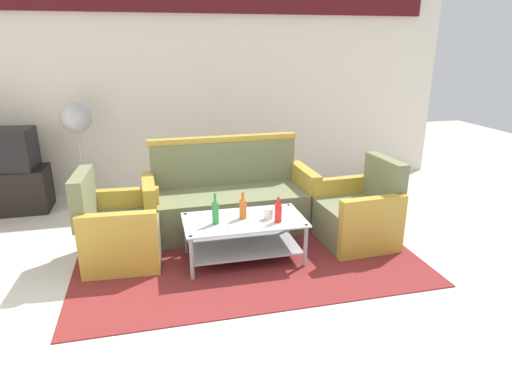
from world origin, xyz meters
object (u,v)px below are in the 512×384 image
object	(u,v)px
couch	(230,201)
bottle_orange	(243,208)
bottle_green	(215,212)
bottle_red	(278,213)
armchair_left	(119,232)
pedestal_fan	(77,124)
tv_stand	(14,190)
coffee_table	(244,233)
cup	(269,214)
armchair_right	(358,215)
television	(6,149)

from	to	relation	value
couch	bottle_orange	bearing A→B (deg)	87.85
bottle_green	bottle_red	world-z (taller)	bottle_green
armchair_left	bottle_orange	bearing A→B (deg)	80.93
bottle_orange	pedestal_fan	bearing A→B (deg)	129.84
couch	bottle_red	bearing A→B (deg)	105.54
tv_stand	armchair_left	bearing A→B (deg)	-51.64
bottle_green	bottle_red	size ratio (longest dim) A/B	1.22
coffee_table	bottle_red	distance (m)	0.39
cup	couch	bearing A→B (deg)	104.58
armchair_right	television	size ratio (longest dim) A/B	1.34
armchair_right	television	xyz separation A→B (m)	(-3.62, 1.78, 0.47)
bottle_orange	tv_stand	bearing A→B (deg)	142.02
couch	armchair_left	distance (m)	1.24
bottle_red	armchair_right	bearing A→B (deg)	15.91
bottle_orange	cup	xyz separation A→B (m)	(0.23, -0.06, -0.05)
bottle_red	tv_stand	xyz separation A→B (m)	(-2.70, 2.04, -0.24)
bottle_orange	pedestal_fan	distance (m)	2.57
armchair_left	bottle_green	xyz separation A→B (m)	(0.86, -0.31, 0.23)
armchair_right	television	bearing A→B (deg)	60.49
bottle_red	coffee_table	bearing A→B (deg)	154.78
television	pedestal_fan	bearing A→B (deg)	-171.76
bottle_green	bottle_orange	distance (m)	0.27
bottle_red	pedestal_fan	xyz separation A→B (m)	(-1.90, 2.09, 0.51)
armchair_right	pedestal_fan	distance (m)	3.44
cup	tv_stand	bearing A→B (deg)	143.56
armchair_right	bottle_green	xyz separation A→B (m)	(-1.47, -0.17, 0.23)
bottle_orange	pedestal_fan	xyz separation A→B (m)	(-1.61, 1.93, 0.51)
couch	bottle_green	distance (m)	0.89
television	couch	bearing A→B (deg)	159.90
couch	pedestal_fan	bearing A→B (deg)	-37.15
bottle_orange	bottle_green	bearing A→B (deg)	-165.71
coffee_table	pedestal_fan	bearing A→B (deg)	129.57
bottle_green	television	bearing A→B (deg)	137.75
pedestal_fan	coffee_table	bearing A→B (deg)	-50.43
armchair_left	coffee_table	size ratio (longest dim) A/B	0.77
television	armchair_left	bearing A→B (deg)	133.15
armchair_right	tv_stand	bearing A→B (deg)	60.52
bottle_orange	couch	bearing A→B (deg)	89.13
bottle_red	television	xyz separation A→B (m)	(-2.70, 2.04, 0.26)
coffee_table	bottle_orange	bearing A→B (deg)	97.91
television	bottle_red	bearing A→B (deg)	147.73
couch	tv_stand	world-z (taller)	couch
bottle_orange	television	bearing A→B (deg)	141.98
armchair_right	bottle_orange	bearing A→B (deg)	91.67
armchair_right	tv_stand	size ratio (longest dim) A/B	1.06
armchair_left	bottle_green	size ratio (longest dim) A/B	2.94
bottle_green	pedestal_fan	distance (m)	2.46
armchair_left	bottle_orange	size ratio (longest dim) A/B	3.34
couch	armchair_left	xyz separation A→B (m)	(-1.13, -0.51, -0.03)
armchair_right	coffee_table	xyz separation A→B (m)	(-1.20, -0.13, -0.02)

